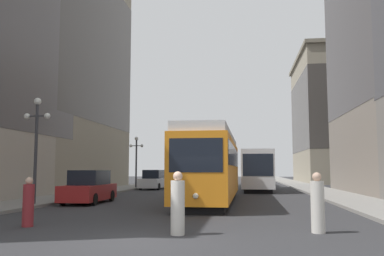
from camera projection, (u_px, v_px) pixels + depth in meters
The scene contains 14 objects.
ground_plane at pixel (142, 242), 10.65m from camera, with size 200.00×200.00×0.00m, color #303033.
sidewalk_left at pixel (152, 184), 51.26m from camera, with size 3.22×120.00×0.15m, color gray.
sidewalk_right at pixel (299, 185), 48.99m from camera, with size 3.22×120.00×0.15m, color gray.
streetcar at pixel (212, 165), 23.98m from camera, with size 2.75×14.84×3.89m.
transit_bus at pixel (257, 169), 37.56m from camera, with size 2.75×12.67×3.45m.
parked_car_left_near at pixel (89, 188), 23.02m from camera, with size 1.93×4.67×1.82m.
parked_car_left_mid at pixel (154, 180), 39.22m from camera, with size 2.04×4.71×1.82m.
pedestrian_crossing_near at pixel (28, 204), 13.54m from camera, with size 0.36×0.36×1.61m.
pedestrian_crossing_far at pixel (318, 205), 12.20m from camera, with size 0.40×0.40×1.78m.
pedestrian_on_sidewalk at pixel (178, 205), 11.84m from camera, with size 0.40×0.40×1.80m.
lamp_post_left_near at pixel (36, 133), 21.08m from camera, with size 1.41×0.36×5.38m.
lamp_post_left_far at pixel (136, 153), 40.33m from camera, with size 1.41×0.36×4.92m.
building_left_corner at pixel (44, 56), 39.71m from camera, with size 12.37×19.03×24.69m.
building_right_midblock at pixel (346, 117), 59.23m from camera, with size 13.69×19.07×18.14m.
Camera 1 is at (2.69, -10.63, 1.86)m, focal length 38.67 mm.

